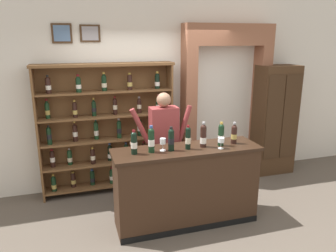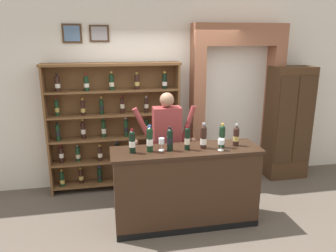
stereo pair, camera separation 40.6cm
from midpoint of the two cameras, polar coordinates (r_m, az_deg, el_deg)
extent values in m
cube|color=brown|center=(4.50, -1.24, -16.85)|extent=(14.00, 14.00, 0.02)
cube|color=silver|center=(5.37, -5.84, 7.02)|extent=(12.00, 0.16, 3.24)
cube|color=#422B19|center=(5.12, -20.43, 15.02)|extent=(0.28, 0.02, 0.28)
cube|color=slate|center=(5.11, -20.44, 15.02)|extent=(0.23, 0.01, 0.22)
cube|color=#422B19|center=(5.12, -15.85, 15.38)|extent=(0.29, 0.02, 0.25)
cube|color=gray|center=(5.11, -15.84, 15.39)|extent=(0.23, 0.01, 0.20)
cube|color=brown|center=(5.15, -23.97, -1.52)|extent=(0.03, 0.31, 2.02)
cube|color=brown|center=(5.27, -1.94, 0.18)|extent=(0.03, 0.31, 2.02)
cube|color=brown|center=(5.26, -12.95, -0.26)|extent=(2.03, 0.02, 2.02)
cube|color=brown|center=(5.43, -12.26, -9.90)|extent=(1.97, 0.29, 0.02)
cylinder|color=black|center=(5.37, -21.53, -9.66)|extent=(0.07, 0.07, 0.20)
sphere|color=black|center=(5.33, -21.64, -8.64)|extent=(0.07, 0.07, 0.07)
cylinder|color=black|center=(5.32, -21.67, -8.33)|extent=(0.03, 0.03, 0.07)
cylinder|color=#B79338|center=(5.31, -21.70, -8.06)|extent=(0.03, 0.03, 0.03)
cylinder|color=tan|center=(5.38, -21.50, -9.90)|extent=(0.08, 0.08, 0.06)
cylinder|color=black|center=(5.40, -18.42, -9.20)|extent=(0.07, 0.07, 0.20)
sphere|color=black|center=(5.36, -18.52, -8.17)|extent=(0.07, 0.07, 0.07)
cylinder|color=black|center=(5.36, -18.54, -7.96)|extent=(0.04, 0.04, 0.06)
cylinder|color=#B79338|center=(5.35, -18.55, -7.77)|extent=(0.04, 0.04, 0.03)
cylinder|color=tan|center=(5.41, -18.41, -9.31)|extent=(0.08, 0.08, 0.06)
cylinder|color=black|center=(5.39, -15.28, -8.99)|extent=(0.07, 0.07, 0.20)
sphere|color=black|center=(5.35, -15.36, -7.95)|extent=(0.07, 0.07, 0.07)
cylinder|color=black|center=(5.34, -15.38, -7.70)|extent=(0.03, 0.03, 0.06)
cylinder|color=navy|center=(5.33, -15.39, -7.49)|extent=(0.04, 0.04, 0.03)
cylinder|color=black|center=(5.40, -15.27, -9.13)|extent=(0.08, 0.08, 0.06)
cylinder|color=#19381E|center=(5.38, -12.01, -8.86)|extent=(0.07, 0.07, 0.19)
sphere|color=#19381E|center=(5.34, -12.07, -7.87)|extent=(0.07, 0.07, 0.07)
cylinder|color=#19381E|center=(5.33, -12.09, -7.54)|extent=(0.03, 0.03, 0.08)
cylinder|color=maroon|center=(5.31, -12.10, -7.25)|extent=(0.03, 0.03, 0.03)
cylinder|color=silver|center=(5.38, -12.00, -8.90)|extent=(0.08, 0.08, 0.06)
cylinder|color=black|center=(5.44, -9.11, -8.43)|extent=(0.07, 0.07, 0.20)
sphere|color=black|center=(5.40, -9.16, -7.41)|extent=(0.07, 0.07, 0.07)
cylinder|color=black|center=(5.38, -9.18, -7.08)|extent=(0.03, 0.03, 0.08)
cylinder|color=#B79338|center=(5.37, -9.19, -6.77)|extent=(0.04, 0.04, 0.03)
cylinder|color=silver|center=(5.44, -9.11, -8.61)|extent=(0.08, 0.08, 0.06)
cylinder|color=black|center=(5.42, -6.65, -8.39)|extent=(0.07, 0.07, 0.20)
sphere|color=black|center=(5.37, -6.69, -7.35)|extent=(0.07, 0.07, 0.07)
cylinder|color=black|center=(5.36, -6.70, -7.08)|extent=(0.03, 0.03, 0.07)
cylinder|color=black|center=(5.36, -6.71, -6.85)|extent=(0.03, 0.03, 0.03)
cylinder|color=silver|center=(5.42, -6.65, -8.40)|extent=(0.08, 0.08, 0.06)
cylinder|color=black|center=(5.48, -3.28, -7.98)|extent=(0.07, 0.07, 0.21)
sphere|color=black|center=(5.43, -3.30, -6.90)|extent=(0.07, 0.07, 0.07)
cylinder|color=black|center=(5.42, -3.30, -6.66)|extent=(0.03, 0.03, 0.06)
cylinder|color=#99999E|center=(5.42, -3.31, -6.46)|extent=(0.04, 0.04, 0.03)
cylinder|color=tan|center=(5.49, -3.28, -8.26)|extent=(0.08, 0.08, 0.07)
cube|color=brown|center=(5.28, -12.49, -6.22)|extent=(1.97, 0.29, 0.03)
cylinder|color=black|center=(5.27, -21.74, -5.61)|extent=(0.07, 0.07, 0.22)
sphere|color=black|center=(5.23, -21.87, -4.41)|extent=(0.07, 0.07, 0.07)
cylinder|color=black|center=(5.22, -21.90, -4.15)|extent=(0.03, 0.03, 0.06)
cylinder|color=maroon|center=(5.22, -21.92, -3.93)|extent=(0.04, 0.04, 0.03)
cylinder|color=silver|center=(5.27, -21.75, -5.53)|extent=(0.07, 0.07, 0.07)
cylinder|color=#19381E|center=(5.28, -19.01, -5.42)|extent=(0.07, 0.07, 0.20)
sphere|color=#19381E|center=(5.24, -19.11, -4.33)|extent=(0.07, 0.07, 0.07)
cylinder|color=#19381E|center=(5.23, -19.13, -4.10)|extent=(0.03, 0.03, 0.06)
cylinder|color=#99999E|center=(5.23, -19.15, -3.91)|extent=(0.03, 0.03, 0.03)
cylinder|color=beige|center=(5.28, -18.99, -5.63)|extent=(0.07, 0.07, 0.06)
cylinder|color=black|center=(5.21, -15.27, -5.37)|extent=(0.07, 0.07, 0.20)
sphere|color=black|center=(5.17, -15.35, -4.25)|extent=(0.07, 0.07, 0.07)
cylinder|color=black|center=(5.17, -15.37, -4.01)|extent=(0.03, 0.03, 0.06)
cylinder|color=#B79338|center=(5.16, -15.38, -3.80)|extent=(0.04, 0.04, 0.03)
cylinder|color=beige|center=(5.21, -15.26, -5.42)|extent=(0.07, 0.07, 0.07)
cylinder|color=black|center=(5.27, -12.35, -4.89)|extent=(0.07, 0.07, 0.21)
sphere|color=black|center=(5.23, -12.42, -3.73)|extent=(0.07, 0.07, 0.07)
cylinder|color=black|center=(5.22, -12.44, -3.41)|extent=(0.03, 0.03, 0.08)
cylinder|color=navy|center=(5.22, -12.46, -3.13)|extent=(0.04, 0.04, 0.03)
cylinder|color=silver|center=(5.28, -12.34, -5.17)|extent=(0.07, 0.07, 0.07)
cylinder|color=black|center=(5.26, -9.53, -4.70)|extent=(0.07, 0.07, 0.22)
sphere|color=black|center=(5.23, -9.59, -3.49)|extent=(0.07, 0.07, 0.07)
cylinder|color=black|center=(5.22, -9.60, -3.25)|extent=(0.03, 0.03, 0.06)
cylinder|color=navy|center=(5.21, -9.61, -3.05)|extent=(0.04, 0.04, 0.03)
cylinder|color=black|center=(5.26, -9.53, -4.70)|extent=(0.07, 0.07, 0.07)
cylinder|color=black|center=(5.32, -6.48, -4.48)|extent=(0.07, 0.07, 0.20)
sphere|color=black|center=(5.28, -6.52, -3.38)|extent=(0.07, 0.07, 0.07)
cylinder|color=black|center=(5.27, -6.53, -3.09)|extent=(0.03, 0.03, 0.07)
cylinder|color=maroon|center=(5.27, -6.53, -2.84)|extent=(0.03, 0.03, 0.03)
cylinder|color=tan|center=(5.32, -6.48, -4.60)|extent=(0.07, 0.07, 0.07)
cylinder|color=black|center=(5.35, -3.93, -4.22)|extent=(0.07, 0.07, 0.22)
sphere|color=black|center=(5.31, -3.96, -3.03)|extent=(0.07, 0.07, 0.07)
cylinder|color=black|center=(5.30, -3.96, -2.77)|extent=(0.03, 0.03, 0.06)
cylinder|color=navy|center=(5.29, -3.97, -2.54)|extent=(0.04, 0.04, 0.03)
cylinder|color=tan|center=(5.34, -3.94, -4.14)|extent=(0.07, 0.07, 0.07)
cube|color=brown|center=(5.16, -12.73, -2.34)|extent=(1.97, 0.29, 0.02)
cylinder|color=black|center=(5.11, -22.32, -1.85)|extent=(0.07, 0.07, 0.22)
sphere|color=black|center=(5.08, -22.45, -0.59)|extent=(0.07, 0.07, 0.07)
cylinder|color=black|center=(5.07, -22.48, -0.30)|extent=(0.03, 0.03, 0.06)
cylinder|color=black|center=(5.07, -22.50, -0.06)|extent=(0.03, 0.03, 0.03)
cylinder|color=black|center=(5.11, -22.32, -1.77)|extent=(0.07, 0.07, 0.07)
cylinder|color=black|center=(5.14, -18.20, -1.38)|extent=(0.07, 0.07, 0.22)
sphere|color=black|center=(5.11, -18.31, -0.12)|extent=(0.07, 0.07, 0.07)
cylinder|color=black|center=(5.10, -18.34, 0.29)|extent=(0.03, 0.03, 0.08)
cylinder|color=#B79338|center=(5.09, -18.37, 0.64)|extent=(0.03, 0.03, 0.03)
cylinder|color=silver|center=(5.14, -18.20, -1.39)|extent=(0.07, 0.07, 0.07)
cylinder|color=#19381E|center=(5.14, -14.73, -0.99)|extent=(0.07, 0.07, 0.24)
sphere|color=#19381E|center=(5.11, -14.82, 0.38)|extent=(0.07, 0.07, 0.07)
cylinder|color=#19381E|center=(5.10, -14.85, 0.78)|extent=(0.03, 0.03, 0.08)
cylinder|color=navy|center=(5.09, -14.88, 1.14)|extent=(0.03, 0.03, 0.03)
cylinder|color=silver|center=(5.14, -14.71, -1.21)|extent=(0.07, 0.07, 0.08)
cylinder|color=#19381E|center=(5.12, -10.84, -0.81)|extent=(0.07, 0.07, 0.24)
sphere|color=#19381E|center=(5.09, -10.91, 0.56)|extent=(0.07, 0.07, 0.07)
cylinder|color=#19381E|center=(5.08, -10.93, 0.87)|extent=(0.03, 0.03, 0.07)
cylinder|color=#99999E|center=(5.08, -10.94, 1.14)|extent=(0.04, 0.04, 0.03)
cylinder|color=black|center=(5.12, -10.84, -0.85)|extent=(0.07, 0.07, 0.08)
cylinder|color=black|center=(5.20, -7.26, -0.47)|extent=(0.07, 0.07, 0.23)
sphere|color=black|center=(5.16, -7.31, 0.84)|extent=(0.07, 0.07, 0.07)
cylinder|color=black|center=(5.16, -7.32, 1.11)|extent=(0.03, 0.03, 0.06)
cylinder|color=maroon|center=(5.15, -7.33, 1.32)|extent=(0.03, 0.03, 0.03)
cylinder|color=silver|center=(5.20, -7.26, -0.45)|extent=(0.07, 0.07, 0.08)
cylinder|color=black|center=(5.27, -4.13, -0.17)|extent=(0.07, 0.07, 0.23)
sphere|color=black|center=(5.24, -4.15, 1.12)|extent=(0.07, 0.07, 0.07)
cylinder|color=black|center=(5.23, -4.16, 1.51)|extent=(0.03, 0.03, 0.08)
cylinder|color=#B79338|center=(5.22, -4.16, 1.85)|extent=(0.03, 0.03, 0.03)
cylinder|color=silver|center=(5.28, -4.12, -0.50)|extent=(0.07, 0.07, 0.07)
cube|color=brown|center=(5.06, -12.97, 1.71)|extent=(1.97, 0.29, 0.02)
cylinder|color=#19381E|center=(5.09, -22.60, 2.32)|extent=(0.07, 0.07, 0.21)
sphere|color=#19381E|center=(5.07, -22.73, 3.53)|extent=(0.07, 0.07, 0.07)
cylinder|color=#19381E|center=(5.06, -22.77, 3.92)|extent=(0.03, 0.03, 0.08)
cylinder|color=maroon|center=(5.06, -22.80, 4.26)|extent=(0.03, 0.03, 0.03)
cylinder|color=tan|center=(5.09, -22.59, 2.18)|extent=(0.07, 0.07, 0.07)
cylinder|color=black|center=(5.03, -18.29, 2.50)|extent=(0.07, 0.07, 0.19)
sphere|color=black|center=(5.01, -18.39, 3.64)|extent=(0.07, 0.07, 0.07)
cylinder|color=black|center=(5.00, -18.41, 3.94)|extent=(0.03, 0.03, 0.06)
cylinder|color=#B79338|center=(5.00, -18.43, 4.18)|extent=(0.03, 0.03, 0.03)
cylinder|color=tan|center=(5.03, -18.27, 2.29)|extent=(0.07, 0.07, 0.06)
cylinder|color=black|center=(5.04, -15.15, 2.77)|extent=(0.07, 0.07, 0.19)
sphere|color=black|center=(5.02, -15.23, 3.90)|extent=(0.07, 0.07, 0.07)
cylinder|color=black|center=(5.02, -15.25, 4.29)|extent=(0.03, 0.03, 0.08)
cylinder|color=#B79338|center=(5.01, -15.28, 4.63)|extent=(0.03, 0.03, 0.03)
cylinder|color=black|center=(5.04, -15.15, 2.78)|extent=(0.07, 0.07, 0.06)
cylinder|color=black|center=(5.07, -11.57, 3.16)|extent=(0.07, 0.07, 0.21)
sphere|color=black|center=(5.04, -11.64, 4.39)|extent=(0.07, 0.07, 0.07)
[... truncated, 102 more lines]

